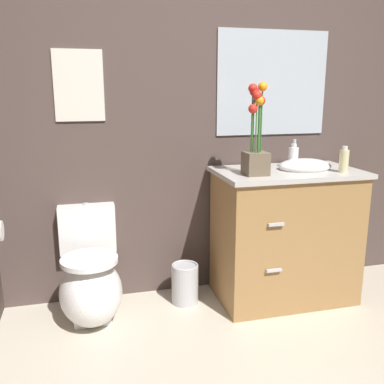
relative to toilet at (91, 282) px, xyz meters
The scene contains 9 objects.
wall_back 1.47m from the toilet, 16.19° to the left, with size 4.33×0.05×2.50m, color #4C3D38.
toilet is the anchor object (origin of this frame).
vanity_cabinet 1.31m from the toilet, ahead, with size 0.94×0.56×1.08m.
flower_vase 1.34m from the toilet, ahead, with size 0.14×0.14×0.56m.
soap_bottle 1.76m from the toilet, ahead, with size 0.06×0.06×0.17m.
lotion_bottle 1.54m from the toilet, ahead, with size 0.06×0.06×0.16m.
trash_bin 0.63m from the toilet, ahead, with size 0.18×0.18×0.27m.
wall_poster 1.22m from the toilet, 90.00° to the left, with size 0.30×0.01×0.43m, color silver.
wall_mirror 1.79m from the toilet, 11.70° to the left, with size 0.80×0.01×0.70m, color #B2BCC6.
Camera 1 is at (-0.83, -1.08, 1.40)m, focal length 40.11 mm.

